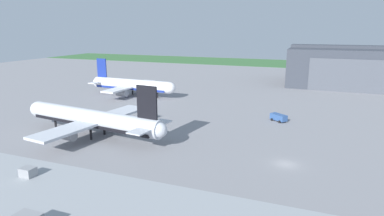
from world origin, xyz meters
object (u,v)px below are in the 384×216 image
Objects in this scene: airliner_far_left at (132,85)px; fuel_bowser at (279,117)px; maintenance_hangar at (383,68)px; airliner_near_right at (92,119)px.

fuel_bowser is at bearing -15.75° from airliner_far_left.
airliner_near_right is (-74.57, -103.32, -4.22)m from maintenance_hangar.
maintenance_hangar reaches higher than airliner_near_right.
airliner_near_right is at bearing -143.11° from fuel_bowser.
maintenance_hangar is 15.41× the size of fuel_bowser.
airliner_far_left is at bearing -148.09° from maintenance_hangar.
maintenance_hangar is 127.49m from airliner_near_right.
airliner_far_left is (-91.76, -57.15, -4.44)m from maintenance_hangar.
airliner_far_left is at bearing 164.25° from fuel_bowser.
airliner_far_left is 7.24× the size of fuel_bowser.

